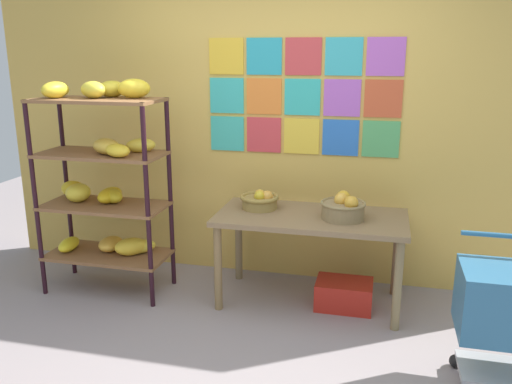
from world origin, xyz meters
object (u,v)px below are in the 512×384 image
at_px(display_table, 311,226).
at_px(banana_shelf_unit, 105,176).
at_px(fruit_basket_back_left, 260,200).
at_px(fruit_basket_back_right, 343,208).
at_px(produce_crate_under_table, 344,294).

bearing_deg(display_table, banana_shelf_unit, -175.30).
xyz_separation_m(fruit_basket_back_left, fruit_basket_back_right, (0.65, -0.12, 0.02)).
xyz_separation_m(fruit_basket_back_right, produce_crate_under_table, (0.03, 0.00, -0.68)).
distance_m(banana_shelf_unit, produce_crate_under_table, 2.06).
xyz_separation_m(banana_shelf_unit, produce_crate_under_table, (1.88, 0.10, -0.84)).
bearing_deg(display_table, fruit_basket_back_right, -8.78).
distance_m(banana_shelf_unit, fruit_basket_back_right, 1.85).
distance_m(fruit_basket_back_left, fruit_basket_back_right, 0.66).
relative_size(fruit_basket_back_left, produce_crate_under_table, 0.72).
bearing_deg(display_table, produce_crate_under_table, -7.21).
xyz_separation_m(display_table, produce_crate_under_table, (0.27, -0.03, -0.51)).
distance_m(display_table, fruit_basket_back_left, 0.45).
bearing_deg(banana_shelf_unit, fruit_basket_back_right, 2.97).
distance_m(display_table, produce_crate_under_table, 0.58).
bearing_deg(banana_shelf_unit, produce_crate_under_table, 3.00).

